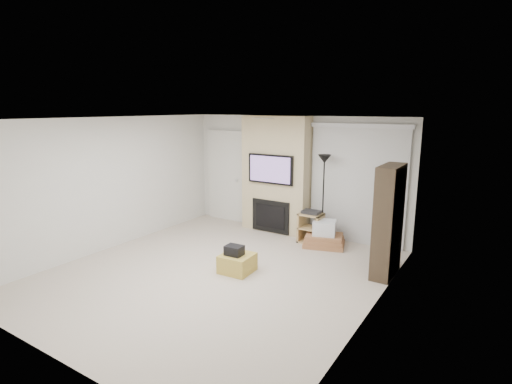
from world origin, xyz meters
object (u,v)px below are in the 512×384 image
Objects in this scene: ottoman at (237,263)px; floor_lamp at (324,174)px; box_stack at (324,236)px; av_stand at (311,226)px; bookshelf at (388,221)px.

floor_lamp is at bearing 75.35° from ottoman.
floor_lamp is 1.95× the size of box_stack.
floor_lamp reaches higher than av_stand.
floor_lamp is 1.23m from box_stack.
floor_lamp is at bearing 147.54° from bookshelf.
av_stand is 1.95m from bookshelf.
av_stand is at bearing -134.03° from floor_lamp.
av_stand reaches higher than box_stack.
bookshelf is (1.69, -0.80, 0.55)m from av_stand.
av_stand is at bearing 167.80° from box_stack.
bookshelf reaches higher than av_stand.
floor_lamp is at bearing 45.97° from av_stand.
av_stand is at bearing 78.68° from ottoman.
box_stack is (0.15, -0.24, -1.20)m from floor_lamp.
box_stack is at bearing 152.09° from bookshelf.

